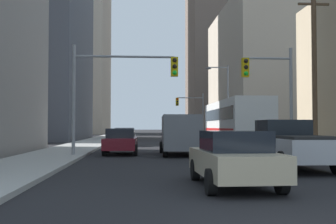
{
  "coord_description": "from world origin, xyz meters",
  "views": [
    {
      "loc": [
        -2.45,
        -4.54,
        1.64
      ],
      "look_at": [
        0.0,
        29.82,
        2.87
      ],
      "focal_mm": 43.15,
      "sensor_mm": 36.0,
      "label": 1
    }
  ],
  "objects_px": {
    "traffic_signal_near_left": "(121,80)",
    "traffic_signal_far_right": "(191,108)",
    "sedan_beige": "(234,158)",
    "sedan_white": "(124,137)",
    "cargo_van_grey": "(180,132)",
    "traffic_signal_near_right": "(270,84)",
    "pickup_truck_silver": "(290,145)",
    "sedan_maroon": "(121,141)",
    "city_bus": "(234,122)"
  },
  "relations": [
    {
      "from": "sedan_beige",
      "to": "sedan_white",
      "type": "relative_size",
      "value": 1.0
    },
    {
      "from": "traffic_signal_near_left",
      "to": "pickup_truck_silver",
      "type": "bearing_deg",
      "value": -42.96
    },
    {
      "from": "sedan_beige",
      "to": "traffic_signal_near_right",
      "type": "xyz_separation_m",
      "value": [
        4.65,
        10.87,
        3.22
      ]
    },
    {
      "from": "sedan_beige",
      "to": "traffic_signal_near_left",
      "type": "relative_size",
      "value": 0.71
    },
    {
      "from": "city_bus",
      "to": "traffic_signal_near_right",
      "type": "bearing_deg",
      "value": -85.95
    },
    {
      "from": "sedan_white",
      "to": "traffic_signal_near_right",
      "type": "relative_size",
      "value": 0.71
    },
    {
      "from": "sedan_beige",
      "to": "sedan_white",
      "type": "bearing_deg",
      "value": 99.2
    },
    {
      "from": "city_bus",
      "to": "traffic_signal_far_right",
      "type": "bearing_deg",
      "value": 89.83
    },
    {
      "from": "pickup_truck_silver",
      "to": "traffic_signal_near_right",
      "type": "relative_size",
      "value": 0.9
    },
    {
      "from": "traffic_signal_near_right",
      "to": "city_bus",
      "type": "bearing_deg",
      "value": 94.05
    },
    {
      "from": "city_bus",
      "to": "sedan_maroon",
      "type": "xyz_separation_m",
      "value": [
        -7.82,
        -4.43,
        -1.16
      ]
    },
    {
      "from": "sedan_maroon",
      "to": "traffic_signal_near_left",
      "type": "relative_size",
      "value": 0.71
    },
    {
      "from": "cargo_van_grey",
      "to": "sedan_beige",
      "type": "bearing_deg",
      "value": -88.96
    },
    {
      "from": "pickup_truck_silver",
      "to": "sedan_white",
      "type": "bearing_deg",
      "value": 110.48
    },
    {
      "from": "sedan_white",
      "to": "pickup_truck_silver",
      "type": "bearing_deg",
      "value": -69.52
    },
    {
      "from": "pickup_truck_silver",
      "to": "sedan_maroon",
      "type": "xyz_separation_m",
      "value": [
        -6.93,
        8.49,
        -0.16
      ]
    },
    {
      "from": "sedan_white",
      "to": "traffic_signal_near_right",
      "type": "height_order",
      "value": "traffic_signal_near_right"
    },
    {
      "from": "traffic_signal_near_left",
      "to": "sedan_beige",
      "type": "bearing_deg",
      "value": -71.86
    },
    {
      "from": "cargo_van_grey",
      "to": "traffic_signal_near_right",
      "type": "relative_size",
      "value": 0.88
    },
    {
      "from": "pickup_truck_silver",
      "to": "sedan_beige",
      "type": "height_order",
      "value": "pickup_truck_silver"
    },
    {
      "from": "sedan_beige",
      "to": "sedan_white",
      "type": "distance_m",
      "value": 23.82
    },
    {
      "from": "cargo_van_grey",
      "to": "traffic_signal_near_left",
      "type": "relative_size",
      "value": 0.88
    },
    {
      "from": "traffic_signal_near_right",
      "to": "traffic_signal_far_right",
      "type": "distance_m",
      "value": 30.86
    },
    {
      "from": "sedan_beige",
      "to": "sedan_maroon",
      "type": "distance_m",
      "value": 13.47
    },
    {
      "from": "cargo_van_grey",
      "to": "sedan_beige",
      "type": "height_order",
      "value": "cargo_van_grey"
    },
    {
      "from": "sedan_white",
      "to": "cargo_van_grey",
      "type": "bearing_deg",
      "value": -72.32
    },
    {
      "from": "traffic_signal_near_right",
      "to": "traffic_signal_far_right",
      "type": "xyz_separation_m",
      "value": [
        -0.39,
        30.86,
        0.04
      ]
    },
    {
      "from": "cargo_van_grey",
      "to": "city_bus",
      "type": "bearing_deg",
      "value": 49.38
    },
    {
      "from": "sedan_maroon",
      "to": "traffic_signal_far_right",
      "type": "distance_m",
      "value": 30.0
    },
    {
      "from": "pickup_truck_silver",
      "to": "sedan_beige",
      "type": "relative_size",
      "value": 1.28
    },
    {
      "from": "sedan_beige",
      "to": "traffic_signal_near_right",
      "type": "relative_size",
      "value": 0.71
    },
    {
      "from": "pickup_truck_silver",
      "to": "traffic_signal_near_left",
      "type": "distance_m",
      "value": 9.91
    },
    {
      "from": "cargo_van_grey",
      "to": "traffic_signal_near_right",
      "type": "distance_m",
      "value": 5.75
    },
    {
      "from": "traffic_signal_near_left",
      "to": "traffic_signal_near_right",
      "type": "distance_m",
      "value": 8.21
    },
    {
      "from": "cargo_van_grey",
      "to": "sedan_beige",
      "type": "distance_m",
      "value": 12.28
    },
    {
      "from": "city_bus",
      "to": "traffic_signal_far_right",
      "type": "distance_m",
      "value": 24.42
    },
    {
      "from": "sedan_maroon",
      "to": "traffic_signal_near_left",
      "type": "distance_m",
      "value": 3.96
    },
    {
      "from": "cargo_van_grey",
      "to": "sedan_maroon",
      "type": "distance_m",
      "value": 3.52
    },
    {
      "from": "traffic_signal_near_left",
      "to": "traffic_signal_far_right",
      "type": "distance_m",
      "value": 31.84
    },
    {
      "from": "cargo_van_grey",
      "to": "sedan_beige",
      "type": "xyz_separation_m",
      "value": [
        0.22,
        -12.27,
        -0.52
      ]
    },
    {
      "from": "sedan_beige",
      "to": "traffic_signal_near_right",
      "type": "distance_m",
      "value": 12.26
    },
    {
      "from": "city_bus",
      "to": "traffic_signal_near_right",
      "type": "relative_size",
      "value": 1.92
    },
    {
      "from": "traffic_signal_far_right",
      "to": "city_bus",
      "type": "bearing_deg",
      "value": -90.17
    },
    {
      "from": "sedan_white",
      "to": "traffic_signal_far_right",
      "type": "relative_size",
      "value": 0.71
    },
    {
      "from": "sedan_beige",
      "to": "traffic_signal_near_left",
      "type": "xyz_separation_m",
      "value": [
        -3.56,
        10.87,
        3.36
      ]
    },
    {
      "from": "sedan_beige",
      "to": "traffic_signal_far_right",
      "type": "height_order",
      "value": "traffic_signal_far_right"
    },
    {
      "from": "sedan_maroon",
      "to": "traffic_signal_near_right",
      "type": "height_order",
      "value": "traffic_signal_near_right"
    },
    {
      "from": "sedan_white",
      "to": "sedan_beige",
      "type": "bearing_deg",
      "value": -80.8
    },
    {
      "from": "sedan_maroon",
      "to": "traffic_signal_near_right",
      "type": "distance_m",
      "value": 9.13
    },
    {
      "from": "sedan_beige",
      "to": "traffic_signal_near_left",
      "type": "distance_m",
      "value": 11.92
    }
  ]
}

